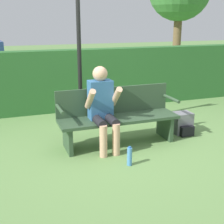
{
  "coord_description": "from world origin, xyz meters",
  "views": [
    {
      "loc": [
        -1.65,
        -4.26,
        1.89
      ],
      "look_at": [
        -0.15,
        -0.1,
        0.57
      ],
      "focal_mm": 50.0,
      "sensor_mm": 36.0,
      "label": 1
    }
  ],
  "objects_px": {
    "backpack": "(182,124)",
    "signpost": "(79,41)",
    "person_seated": "(102,105)",
    "water_bottle": "(130,156)",
    "park_bench": "(117,116)"
  },
  "relations": [
    {
      "from": "backpack",
      "to": "signpost",
      "type": "xyz_separation_m",
      "value": [
        -1.58,
        0.78,
        1.36
      ]
    },
    {
      "from": "park_bench",
      "to": "water_bottle",
      "type": "relative_size",
      "value": 6.88
    },
    {
      "from": "park_bench",
      "to": "backpack",
      "type": "distance_m",
      "value": 1.22
    },
    {
      "from": "water_bottle",
      "to": "signpost",
      "type": "relative_size",
      "value": 0.1
    },
    {
      "from": "person_seated",
      "to": "signpost",
      "type": "height_order",
      "value": "signpost"
    },
    {
      "from": "water_bottle",
      "to": "park_bench",
      "type": "bearing_deg",
      "value": 80.72
    },
    {
      "from": "park_bench",
      "to": "backpack",
      "type": "height_order",
      "value": "park_bench"
    },
    {
      "from": "water_bottle",
      "to": "person_seated",
      "type": "bearing_deg",
      "value": 101.91
    },
    {
      "from": "water_bottle",
      "to": "signpost",
      "type": "bearing_deg",
      "value": 98.92
    },
    {
      "from": "backpack",
      "to": "water_bottle",
      "type": "height_order",
      "value": "backpack"
    },
    {
      "from": "person_seated",
      "to": "water_bottle",
      "type": "distance_m",
      "value": 0.9
    },
    {
      "from": "park_bench",
      "to": "person_seated",
      "type": "height_order",
      "value": "person_seated"
    },
    {
      "from": "backpack",
      "to": "signpost",
      "type": "bearing_deg",
      "value": 153.79
    },
    {
      "from": "water_bottle",
      "to": "signpost",
      "type": "height_order",
      "value": "signpost"
    },
    {
      "from": "park_bench",
      "to": "backpack",
      "type": "bearing_deg",
      "value": 0.17
    }
  ]
}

